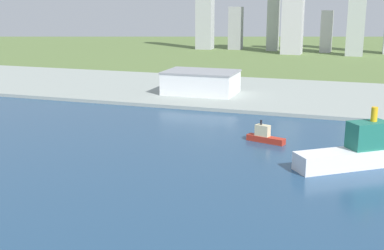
# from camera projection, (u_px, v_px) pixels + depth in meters

# --- Properties ---
(ground_plane) EXTENTS (2400.00, 2400.00, 0.00)m
(ground_plane) POSITION_uv_depth(u_px,v_px,m) (214.00, 177.00, 209.23)
(ground_plane) COLOR #5A733C
(water_bay) EXTENTS (840.00, 360.00, 0.15)m
(water_bay) POSITION_uv_depth(u_px,v_px,m) (159.00, 240.00, 153.97)
(water_bay) COLOR navy
(water_bay) RESTS_ON ground
(industrial_pier) EXTENTS (840.00, 140.00, 2.50)m
(industrial_pier) POSITION_uv_depth(u_px,v_px,m) (283.00, 95.00, 383.87)
(industrial_pier) COLOR #949D96
(industrial_pier) RESTS_ON ground
(tugboat_small) EXTENTS (20.75, 10.25, 11.32)m
(tugboat_small) POSITION_uv_depth(u_px,v_px,m) (265.00, 136.00, 259.28)
(tugboat_small) COLOR #B22D1E
(tugboat_small) RESTS_ON water_bay
(ferry_boat) EXTENTS (44.40, 37.09, 26.14)m
(ferry_boat) POSITION_uv_depth(u_px,v_px,m) (353.00, 151.00, 219.72)
(ferry_boat) COLOR white
(ferry_boat) RESTS_ON water_bay
(warehouse_main) EXTENTS (53.49, 37.40, 16.93)m
(warehouse_main) POSITION_uv_depth(u_px,v_px,m) (201.00, 82.00, 380.19)
(warehouse_main) COLOR white
(warehouse_main) RESTS_ON industrial_pier
(distant_skyline) EXTENTS (280.31, 68.10, 158.46)m
(distant_skyline) POSITION_uv_depth(u_px,v_px,m) (306.00, 4.00, 681.31)
(distant_skyline) COLOR #ADAFB4
(distant_skyline) RESTS_ON ground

